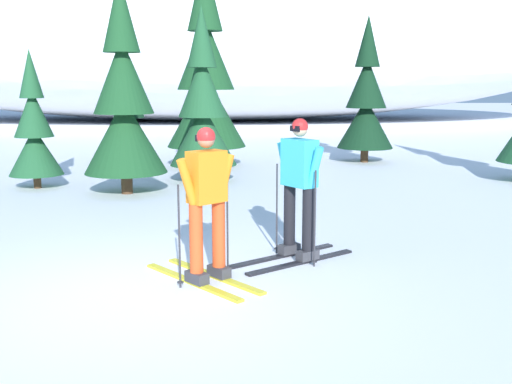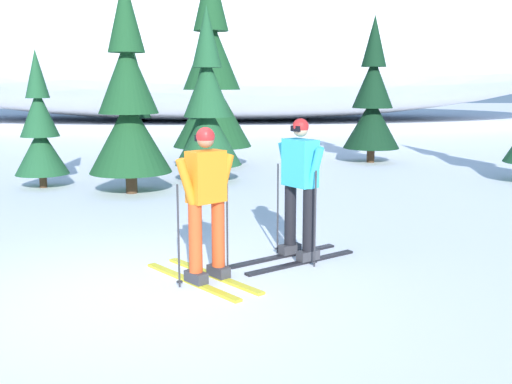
{
  "view_description": "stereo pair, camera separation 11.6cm",
  "coord_description": "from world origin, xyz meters",
  "px_view_note": "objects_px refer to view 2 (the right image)",
  "views": [
    {
      "loc": [
        1.11,
        -6.07,
        2.22
      ],
      "look_at": [
        1.39,
        0.81,
        0.95
      ],
      "focal_mm": 41.82,
      "sensor_mm": 36.0,
      "label": 1
    },
    {
      "loc": [
        1.23,
        -6.08,
        2.22
      ],
      "look_at": [
        1.39,
        0.81,
        0.95
      ],
      "focal_mm": 41.82,
      "sensor_mm": 36.0,
      "label": 2
    }
  ],
  "objects_px": {
    "pine_tree_center_left": "(129,105)",
    "pine_tree_center_right": "(208,110)",
    "pine_tree_left": "(135,113)",
    "pine_tree_far_left": "(40,131)",
    "pine_tree_right": "(372,102)",
    "skier_cyan_jacket": "(299,186)",
    "skier_orange_jacket": "(206,203)",
    "pine_tree_center": "(212,81)"
  },
  "relations": [
    {
      "from": "pine_tree_center_left",
      "to": "pine_tree_center_right",
      "type": "height_order",
      "value": "pine_tree_center_left"
    },
    {
      "from": "skier_cyan_jacket",
      "to": "pine_tree_right",
      "type": "relative_size",
      "value": 0.44
    },
    {
      "from": "skier_orange_jacket",
      "to": "pine_tree_center_right",
      "type": "xyz_separation_m",
      "value": [
        -0.37,
        6.93,
        0.72
      ]
    },
    {
      "from": "skier_orange_jacket",
      "to": "pine_tree_left",
      "type": "distance_m",
      "value": 11.24
    },
    {
      "from": "pine_tree_left",
      "to": "pine_tree_center_left",
      "type": "bearing_deg",
      "value": -81.27
    },
    {
      "from": "pine_tree_left",
      "to": "pine_tree_center_right",
      "type": "relative_size",
      "value": 0.83
    },
    {
      "from": "skier_orange_jacket",
      "to": "skier_cyan_jacket",
      "type": "height_order",
      "value": "skier_cyan_jacket"
    },
    {
      "from": "pine_tree_left",
      "to": "pine_tree_right",
      "type": "relative_size",
      "value": 0.8
    },
    {
      "from": "skier_cyan_jacket",
      "to": "pine_tree_center_right",
      "type": "height_order",
      "value": "pine_tree_center_right"
    },
    {
      "from": "skier_cyan_jacket",
      "to": "pine_tree_center_left",
      "type": "bearing_deg",
      "value": 122.36
    },
    {
      "from": "pine_tree_far_left",
      "to": "pine_tree_right",
      "type": "xyz_separation_m",
      "value": [
        7.9,
        3.94,
        0.48
      ]
    },
    {
      "from": "pine_tree_far_left",
      "to": "pine_tree_center_right",
      "type": "height_order",
      "value": "pine_tree_center_right"
    },
    {
      "from": "skier_cyan_jacket",
      "to": "pine_tree_left",
      "type": "bearing_deg",
      "value": 110.67
    },
    {
      "from": "skier_orange_jacket",
      "to": "pine_tree_center_right",
      "type": "height_order",
      "value": "pine_tree_center_right"
    },
    {
      "from": "pine_tree_far_left",
      "to": "pine_tree_center_right",
      "type": "distance_m",
      "value": 3.6
    },
    {
      "from": "skier_cyan_jacket",
      "to": "pine_tree_center_left",
      "type": "relative_size",
      "value": 0.42
    },
    {
      "from": "pine_tree_center_right",
      "to": "skier_orange_jacket",
      "type": "bearing_deg",
      "value": -86.98
    },
    {
      "from": "pine_tree_far_left",
      "to": "pine_tree_center_right",
      "type": "xyz_separation_m",
      "value": [
        3.51,
        0.7,
        0.41
      ]
    },
    {
      "from": "pine_tree_center",
      "to": "pine_tree_right",
      "type": "xyz_separation_m",
      "value": [
        4.42,
        0.72,
        -0.57
      ]
    },
    {
      "from": "pine_tree_center",
      "to": "pine_tree_right",
      "type": "distance_m",
      "value": 4.51
    },
    {
      "from": "skier_orange_jacket",
      "to": "pine_tree_center",
      "type": "distance_m",
      "value": 9.56
    },
    {
      "from": "pine_tree_far_left",
      "to": "pine_tree_center",
      "type": "height_order",
      "value": "pine_tree_center"
    },
    {
      "from": "pine_tree_left",
      "to": "pine_tree_center_right",
      "type": "xyz_separation_m",
      "value": [
        2.31,
        -3.97,
        0.27
      ]
    },
    {
      "from": "pine_tree_far_left",
      "to": "pine_tree_left",
      "type": "distance_m",
      "value": 4.82
    },
    {
      "from": "skier_orange_jacket",
      "to": "pine_tree_left",
      "type": "xyz_separation_m",
      "value": [
        -2.68,
        10.91,
        0.45
      ]
    },
    {
      "from": "skier_orange_jacket",
      "to": "skier_cyan_jacket",
      "type": "xyz_separation_m",
      "value": [
        1.11,
        0.85,
        0.04
      ]
    },
    {
      "from": "pine_tree_center",
      "to": "pine_tree_right",
      "type": "bearing_deg",
      "value": 9.27
    },
    {
      "from": "skier_cyan_jacket",
      "to": "pine_tree_right",
      "type": "xyz_separation_m",
      "value": [
        2.91,
        9.32,
        0.74
      ]
    },
    {
      "from": "pine_tree_far_left",
      "to": "pine_tree_right",
      "type": "relative_size",
      "value": 0.72
    },
    {
      "from": "pine_tree_left",
      "to": "pine_tree_right",
      "type": "bearing_deg",
      "value": -6.24
    },
    {
      "from": "skier_cyan_jacket",
      "to": "pine_tree_left",
      "type": "xyz_separation_m",
      "value": [
        -3.79,
        10.05,
        0.41
      ]
    },
    {
      "from": "pine_tree_right",
      "to": "pine_tree_center_right",
      "type": "bearing_deg",
      "value": -143.57
    },
    {
      "from": "pine_tree_center_left",
      "to": "pine_tree_far_left",
      "type": "bearing_deg",
      "value": 160.94
    },
    {
      "from": "skier_orange_jacket",
      "to": "pine_tree_center",
      "type": "bearing_deg",
      "value": 92.39
    },
    {
      "from": "pine_tree_center_right",
      "to": "pine_tree_center",
      "type": "bearing_deg",
      "value": 90.66
    },
    {
      "from": "skier_cyan_jacket",
      "to": "pine_tree_center_left",
      "type": "height_order",
      "value": "pine_tree_center_left"
    },
    {
      "from": "pine_tree_far_left",
      "to": "pine_tree_right",
      "type": "height_order",
      "value": "pine_tree_right"
    },
    {
      "from": "pine_tree_right",
      "to": "pine_tree_center",
      "type": "bearing_deg",
      "value": -170.73
    },
    {
      "from": "pine_tree_center_left",
      "to": "pine_tree_center",
      "type": "xyz_separation_m",
      "value": [
        1.46,
        3.91,
        0.47
      ]
    },
    {
      "from": "pine_tree_center",
      "to": "pine_tree_center_right",
      "type": "relative_size",
      "value": 1.39
    },
    {
      "from": "pine_tree_center",
      "to": "skier_orange_jacket",
      "type": "bearing_deg",
      "value": -87.61
    },
    {
      "from": "pine_tree_far_left",
      "to": "pine_tree_left",
      "type": "relative_size",
      "value": 0.9
    }
  ]
}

